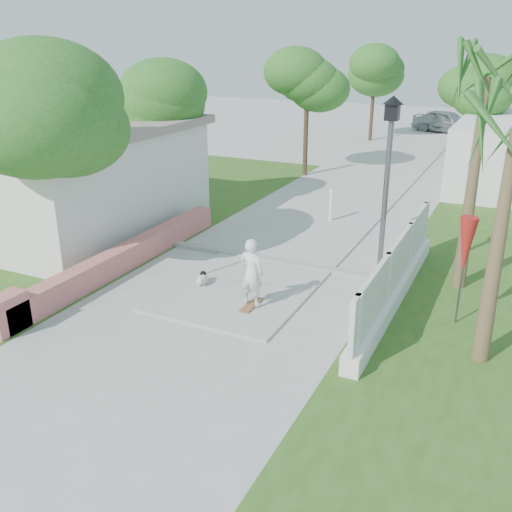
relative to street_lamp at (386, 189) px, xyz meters
The scene contains 19 objects.
ground 6.67m from the street_lamp, 117.80° to the right, with size 90.00×90.00×0.00m, color #B7B7B2.
path_strip 14.98m from the street_lamp, 101.31° to the left, with size 3.20×36.00×0.06m, color #B7B7B2.
curb 3.78m from the street_lamp, behind, with size 6.50×0.25×0.10m, color #999993.
grass_left 10.49m from the street_lamp, 165.83° to the left, with size 8.00×20.00×0.01m, color #32581B.
pink_wall 6.83m from the street_lamp, 162.57° to the right, with size 0.45×8.20×0.80m.
house_left 10.94m from the street_lamp, behind, with size 8.40×7.40×3.23m.
lattice_fence 2.01m from the street_lamp, 44.82° to the right, with size 0.35×7.00×1.50m.
street_lamp is the anchor object (origin of this frame).
bollard 5.56m from the street_lamp, 120.96° to the left, with size 0.14×0.14×1.09m.
patio_umbrella 2.27m from the street_lamp, 27.76° to the right, with size 0.36×0.36×2.30m.
tree_left_near 7.92m from the street_lamp, 161.15° to the right, with size 3.60×3.60×5.28m.
tree_left_mid 8.96m from the street_lamp, 160.42° to the left, with size 3.20×3.20×4.85m.
tree_path_left 12.10m from the street_lamp, 119.30° to the left, with size 3.40×3.40×5.23m.
tree_path_right 14.52m from the street_lamp, 88.74° to the left, with size 3.00×3.00×4.79m.
tree_path_far 21.30m from the street_lamp, 105.50° to the left, with size 3.20×3.20×5.17m.
palm_far 2.85m from the street_lamp, 30.47° to the left, with size 1.80×1.80×5.30m.
skateboarder 3.87m from the street_lamp, 145.45° to the right, with size 1.84×1.10×1.61m.
dog 4.73m from the street_lamp, 156.16° to the right, with size 0.36×0.49×0.36m.
parked_car 25.24m from the street_lamp, 94.90° to the left, with size 1.66×4.13×1.41m, color #9A9CA1.
Camera 1 is at (5.63, -6.87, 5.57)m, focal length 40.00 mm.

